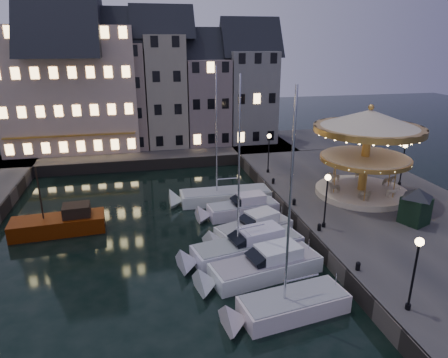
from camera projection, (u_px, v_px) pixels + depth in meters
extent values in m
plane|color=black|center=(234.00, 259.00, 28.23)|extent=(160.00, 160.00, 0.00)
cube|color=#474442|center=(368.00, 203.00, 36.34)|extent=(16.00, 56.00, 1.30)
cube|color=#474442|center=(125.00, 153.00, 52.28)|extent=(44.00, 12.00, 1.30)
cube|color=#47423A|center=(285.00, 210.00, 34.75)|extent=(0.15, 44.00, 1.30)
cube|color=#47423A|center=(141.00, 165.00, 47.13)|extent=(48.00, 0.15, 1.30)
cylinder|color=black|center=(408.00, 307.00, 20.88)|extent=(0.28, 0.28, 0.30)
cylinder|color=black|center=(413.00, 278.00, 20.30)|extent=(0.12, 0.12, 3.80)
sphere|color=#FFD18C|center=(420.00, 242.00, 19.63)|extent=(0.44, 0.44, 0.44)
cylinder|color=black|center=(324.00, 225.00, 30.11)|extent=(0.28, 0.28, 0.30)
cylinder|color=black|center=(326.00, 204.00, 29.53)|extent=(0.12, 0.12, 3.80)
sphere|color=#FFD18C|center=(328.00, 177.00, 28.86)|extent=(0.44, 0.44, 0.44)
cylinder|color=black|center=(268.00, 171.00, 42.57)|extent=(0.28, 0.28, 0.30)
cylinder|color=black|center=(268.00, 155.00, 42.00)|extent=(0.12, 0.12, 3.80)
sphere|color=#FFD18C|center=(269.00, 136.00, 41.32)|extent=(0.44, 0.44, 0.44)
cylinder|color=black|center=(399.00, 184.00, 38.82)|extent=(0.28, 0.28, 0.30)
cylinder|color=black|center=(402.00, 166.00, 38.24)|extent=(0.12, 0.12, 3.80)
sphere|color=#FFD18C|center=(405.00, 146.00, 37.57)|extent=(0.44, 0.44, 0.44)
cylinder|color=black|center=(358.00, 267.00, 24.43)|extent=(0.28, 0.28, 0.40)
sphere|color=black|center=(358.00, 264.00, 24.36)|extent=(0.30, 0.30, 0.30)
cylinder|color=black|center=(319.00, 228.00, 29.51)|extent=(0.28, 0.28, 0.40)
sphere|color=black|center=(319.00, 225.00, 29.44)|extent=(0.30, 0.30, 0.30)
cylinder|color=black|center=(294.00, 203.00, 34.13)|extent=(0.28, 0.28, 0.40)
sphere|color=black|center=(294.00, 200.00, 34.06)|extent=(0.30, 0.30, 0.30)
cylinder|color=black|center=(273.00, 182.00, 39.21)|extent=(0.28, 0.28, 0.40)
sphere|color=black|center=(273.00, 179.00, 39.13)|extent=(0.30, 0.30, 0.30)
cube|color=gray|center=(27.00, 107.00, 49.81)|extent=(5.00, 8.00, 11.00)
cube|color=tan|center=(72.00, 101.00, 50.73)|extent=(5.60, 8.00, 12.00)
cube|color=gray|center=(121.00, 96.00, 51.77)|extent=(6.20, 8.00, 13.00)
cube|color=gray|center=(165.00, 91.00, 52.75)|extent=(5.00, 8.00, 14.00)
cube|color=slate|center=(206.00, 101.00, 54.33)|extent=(5.60, 8.00, 11.00)
cube|color=slate|center=(249.00, 96.00, 55.37)|extent=(6.20, 8.00, 12.00)
cube|color=beige|center=(71.00, 89.00, 50.25)|extent=(16.00, 9.00, 15.00)
cube|color=silver|center=(293.00, 306.00, 22.50)|extent=(6.43, 3.27, 1.30)
cube|color=gray|center=(294.00, 296.00, 22.28)|extent=(6.09, 3.04, 0.10)
cylinder|color=silver|center=(290.00, 210.00, 20.31)|extent=(0.14, 0.14, 10.74)
cube|color=silver|center=(266.00, 269.00, 26.14)|extent=(7.68, 3.90, 1.30)
cube|color=gray|center=(266.00, 260.00, 25.92)|extent=(7.28, 3.63, 0.10)
cube|color=silver|center=(278.00, 252.00, 26.12)|extent=(3.10, 2.37, 0.80)
cube|color=black|center=(258.00, 258.00, 25.59)|extent=(1.55, 1.93, 0.96)
cube|color=silver|center=(248.00, 249.00, 28.60)|extent=(8.38, 4.05, 1.30)
cube|color=gray|center=(248.00, 241.00, 28.38)|extent=(7.95, 3.78, 0.10)
cube|color=silver|center=(260.00, 233.00, 28.62)|extent=(3.37, 2.40, 0.80)
cube|color=black|center=(240.00, 239.00, 28.02)|extent=(1.65, 1.91, 1.01)
cylinder|color=silver|center=(239.00, 170.00, 26.29)|extent=(0.14, 0.14, 10.85)
cube|color=silver|center=(254.00, 231.00, 31.33)|extent=(6.45, 4.20, 1.30)
cube|color=gray|center=(254.00, 223.00, 31.11)|extent=(6.10, 3.93, 0.10)
cube|color=silver|center=(262.00, 216.00, 31.33)|extent=(2.74, 2.40, 0.80)
cube|color=black|center=(249.00, 221.00, 30.76)|extent=(1.53, 1.88, 0.88)
cube|color=silver|center=(243.00, 211.00, 35.11)|extent=(6.33, 2.71, 1.30)
cube|color=#90979C|center=(243.00, 204.00, 34.89)|extent=(6.01, 2.52, 0.10)
cube|color=silver|center=(251.00, 198.00, 34.97)|extent=(2.49, 1.78, 0.80)
cube|color=black|center=(238.00, 201.00, 34.64)|extent=(1.22, 1.54, 0.89)
cube|color=silver|center=(226.00, 197.00, 38.18)|extent=(8.54, 2.53, 1.30)
cube|color=gray|center=(226.00, 190.00, 37.96)|extent=(8.11, 2.33, 0.10)
cylinder|color=silver|center=(216.00, 132.00, 35.91)|extent=(0.14, 0.14, 11.49)
cube|color=#5D1E01|center=(59.00, 226.00, 31.96)|extent=(7.28, 2.97, 1.50)
cube|color=black|center=(77.00, 210.00, 31.97)|extent=(2.21, 1.85, 0.95)
cylinder|color=black|center=(39.00, 193.00, 30.73)|extent=(0.12, 0.12, 4.27)
cylinder|color=beige|center=(361.00, 192.00, 36.39)|extent=(8.16, 8.16, 0.51)
cylinder|color=gold|center=(365.00, 156.00, 35.26)|extent=(0.71, 0.71, 6.33)
cylinder|color=beige|center=(365.00, 157.00, 35.30)|extent=(7.55, 7.55, 0.18)
cylinder|color=gold|center=(365.00, 159.00, 35.36)|extent=(7.84, 7.84, 0.36)
cone|color=beige|center=(370.00, 119.00, 34.19)|extent=(9.39, 9.39, 1.63)
cylinder|color=gold|center=(369.00, 129.00, 34.48)|extent=(9.39, 9.39, 0.51)
sphere|color=gold|center=(371.00, 107.00, 33.86)|extent=(0.51, 0.51, 0.51)
imported|color=beige|center=(384.00, 179.00, 37.46)|extent=(1.70, 1.23, 1.02)
cube|color=black|center=(415.00, 211.00, 30.42)|extent=(2.28, 2.28, 2.09)
pyramid|color=black|center=(419.00, 188.00, 29.82)|extent=(2.79, 2.79, 0.78)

